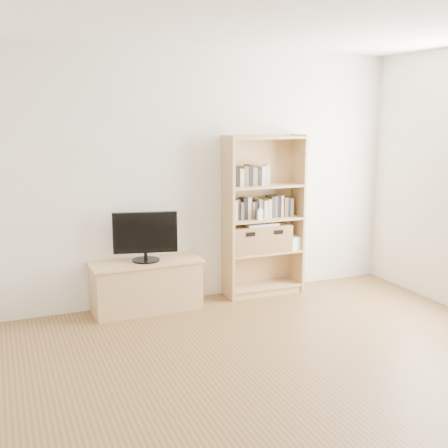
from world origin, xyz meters
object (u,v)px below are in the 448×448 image
television (145,237)px  laptop (260,224)px  bookshelf (264,216)px  tv_stand (147,287)px  baby_monitor (260,215)px  basket_right (273,237)px  basket_left (244,240)px

television → laptop: size_ratio=1.82×
bookshelf → tv_stand: bearing=-178.2°
laptop → tv_stand: bearing=-175.6°
baby_monitor → basket_right: baby_monitor is taller
television → laptop: (1.28, 0.03, 0.03)m
bookshelf → baby_monitor: bookshelf is taller
television → bookshelf: bearing=14.9°
bookshelf → basket_right: (0.11, -0.00, -0.24)m
tv_stand → television: 0.52m
television → laptop: bearing=14.5°
tv_stand → television: television is taller
tv_stand → laptop: bearing=-0.2°
basket_right → laptop: 0.22m
bookshelf → basket_left: 0.33m
basket_left → basket_right: basket_left is taller
bookshelf → television: bookshelf is taller
baby_monitor → basket_left: size_ratio=0.31×
bookshelf → television: bearing=-178.2°
bookshelf → baby_monitor: size_ratio=15.97×
television → basket_right: size_ratio=1.81×
tv_stand → bookshelf: 1.47m
baby_monitor → laptop: baby_monitor is taller
baby_monitor → basket_right: (0.20, 0.09, -0.28)m
television → basket_left: television is taller
baby_monitor → television: bearing=172.4°
bookshelf → television: (-1.33, -0.05, -0.11)m
tv_stand → basket_left: basket_left is taller
television → baby_monitor: bearing=10.6°
laptop → television: bearing=-175.6°
tv_stand → television: size_ratio=1.68×
basket_left → basket_right: size_ratio=1.01×
baby_monitor → bookshelf: bearing=40.0°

